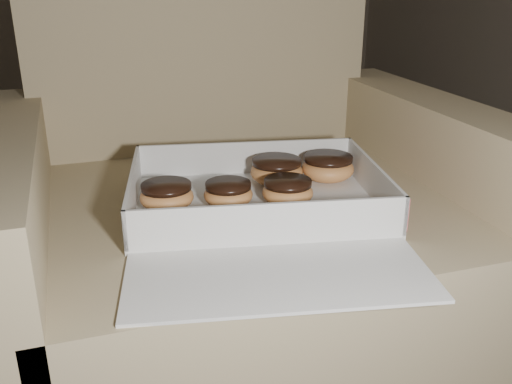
{
  "coord_description": "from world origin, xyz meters",
  "views": [
    {
      "loc": [
        0.24,
        -0.97,
        0.84
      ],
      "look_at": [
        0.52,
        -0.09,
        0.47
      ],
      "focal_mm": 40.0,
      "sensor_mm": 36.0,
      "label": 1
    }
  ],
  "objects": [
    {
      "name": "bakery_box",
      "position": [
        0.52,
        -0.14,
        0.46
      ],
      "size": [
        0.51,
        0.57,
        0.07
      ],
      "rotation": [
        0.0,
        0.0,
        -0.19
      ],
      "color": "silver",
      "rests_on": "armchair"
    },
    {
      "name": "crumb_b",
      "position": [
        0.36,
        -0.12,
        0.45
      ],
      "size": [
        0.01,
        0.01,
        0.0
      ],
      "primitive_type": "ellipsoid",
      "color": "black",
      "rests_on": "bakery_box"
    },
    {
      "name": "armchair",
      "position": [
        0.52,
        0.03,
        0.31
      ],
      "size": [
        0.95,
        0.8,
        0.99
      ],
      "color": "#907B5C",
      "rests_on": "floor"
    },
    {
      "name": "crumb_d",
      "position": [
        0.61,
        -0.13,
        0.45
      ],
      "size": [
        0.01,
        0.01,
        0.0
      ],
      "primitive_type": "ellipsoid",
      "color": "black",
      "rests_on": "bakery_box"
    },
    {
      "name": "crumb_c",
      "position": [
        0.44,
        -0.18,
        0.45
      ],
      "size": [
        0.01,
        0.01,
        0.0
      ],
      "primitive_type": "ellipsoid",
      "color": "black",
      "rests_on": "bakery_box"
    },
    {
      "name": "donut_b",
      "position": [
        0.47,
        -0.09,
        0.47
      ],
      "size": [
        0.09,
        0.09,
        0.04
      ],
      "color": "#D68F4A",
      "rests_on": "bakery_box"
    },
    {
      "name": "donut_c",
      "position": [
        0.37,
        -0.07,
        0.47
      ],
      "size": [
        0.09,
        0.09,
        0.05
      ],
      "color": "#D68F4A",
      "rests_on": "bakery_box"
    },
    {
      "name": "donut_d",
      "position": [
        0.59,
        -0.02,
        0.48
      ],
      "size": [
        0.1,
        0.1,
        0.05
      ],
      "color": "#D68F4A",
      "rests_on": "bakery_box"
    },
    {
      "name": "donut_a",
      "position": [
        0.69,
        -0.03,
        0.48
      ],
      "size": [
        0.1,
        0.1,
        0.05
      ],
      "color": "#D68F4A",
      "rests_on": "bakery_box"
    },
    {
      "name": "donut_e",
      "position": [
        0.57,
        -0.11,
        0.47
      ],
      "size": [
        0.09,
        0.09,
        0.04
      ],
      "color": "#D68F4A",
      "rests_on": "bakery_box"
    },
    {
      "name": "crumb_a",
      "position": [
        0.63,
        -0.2,
        0.45
      ],
      "size": [
        0.01,
        0.01,
        0.0
      ],
      "primitive_type": "ellipsoid",
      "color": "black",
      "rests_on": "bakery_box"
    }
  ]
}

